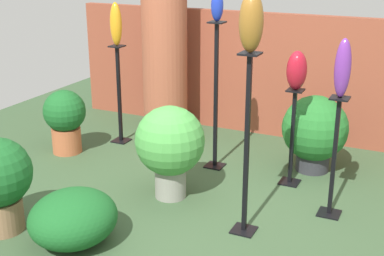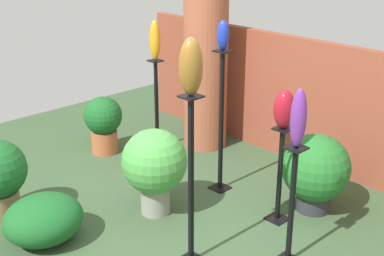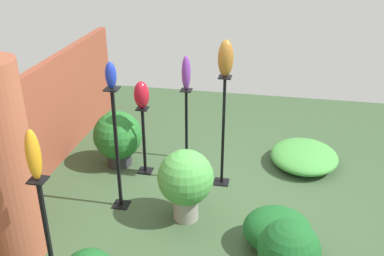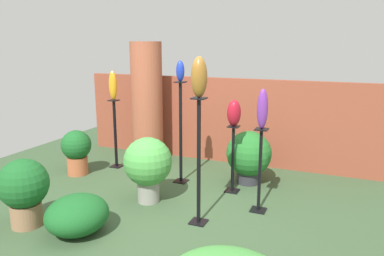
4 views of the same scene
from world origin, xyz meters
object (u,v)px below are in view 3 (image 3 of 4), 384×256
(pedestal_ruby, at_px, (144,144))
(pedestal_bronze, at_px, (223,136))
(pedestal_cobalt, at_px, (117,154))
(art_vase_violet, at_px, (186,73))
(art_vase_amber, at_px, (34,155))
(pedestal_amber, at_px, (48,237))
(brick_pillar, at_px, (5,165))
(potted_plant_front_right, at_px, (186,180))
(potted_plant_near_pillar, at_px, (118,137))
(art_vase_cobalt, at_px, (111,75))
(art_vase_bronze, at_px, (226,58))
(potted_plant_mid_left, at_px, (288,255))
(art_vase_ruby, at_px, (142,95))
(pedestal_violet, at_px, (186,128))

(pedestal_ruby, distance_m, pedestal_bronze, 1.16)
(pedestal_cobalt, relative_size, art_vase_violet, 3.17)
(pedestal_bronze, height_order, art_vase_amber, art_vase_amber)
(pedestal_amber, bearing_deg, art_vase_amber, 45.00)
(brick_pillar, relative_size, potted_plant_front_right, 2.40)
(art_vase_violet, distance_m, art_vase_amber, 2.88)
(potted_plant_near_pillar, bearing_deg, art_vase_cobalt, -159.80)
(art_vase_bronze, relative_size, potted_plant_front_right, 0.51)
(potted_plant_front_right, bearing_deg, pedestal_ruby, 39.50)
(art_vase_bronze, bearing_deg, pedestal_amber, 146.42)
(potted_plant_near_pillar, bearing_deg, potted_plant_mid_left, -130.96)
(art_vase_ruby, bearing_deg, pedestal_violet, -44.67)
(pedestal_ruby, relative_size, pedestal_bronze, 0.64)
(art_vase_cobalt, bearing_deg, potted_plant_mid_left, -118.31)
(pedestal_cobalt, relative_size, potted_plant_near_pillar, 1.91)
(pedestal_bronze, height_order, art_vase_violet, art_vase_violet)
(brick_pillar, bearing_deg, art_vase_cobalt, -37.49)
(art_vase_cobalt, bearing_deg, brick_pillar, 142.51)
(pedestal_cobalt, height_order, art_vase_ruby, pedestal_cobalt)
(pedestal_cobalt, xyz_separation_m, art_vase_violet, (1.38, -0.57, 0.62))
(potted_plant_mid_left, distance_m, potted_plant_near_pillar, 3.22)
(art_vase_violet, xyz_separation_m, art_vase_bronze, (-0.60, -0.62, 0.42))
(art_vase_violet, bearing_deg, pedestal_bronze, -134.18)
(art_vase_cobalt, relative_size, art_vase_amber, 0.62)
(art_vase_bronze, height_order, potted_plant_front_right, art_vase_bronze)
(art_vase_bronze, distance_m, potted_plant_mid_left, 2.46)
(potted_plant_front_right, bearing_deg, art_vase_amber, 139.09)
(pedestal_violet, height_order, potted_plant_near_pillar, pedestal_violet)
(pedestal_ruby, relative_size, art_vase_bronze, 2.14)
(art_vase_cobalt, distance_m, art_vase_violet, 1.55)
(pedestal_cobalt, bearing_deg, pedestal_amber, 170.27)
(art_vase_cobalt, xyz_separation_m, art_vase_amber, (-1.38, 0.24, -0.30))
(pedestal_violet, relative_size, pedestal_amber, 0.92)
(art_vase_violet, bearing_deg, pedestal_ruby, 135.33)
(pedestal_cobalt, relative_size, art_vase_cobalt, 5.10)
(pedestal_bronze, height_order, potted_plant_mid_left, pedestal_bronze)
(pedestal_cobalt, relative_size, potted_plant_front_right, 1.75)
(pedestal_violet, height_order, art_vase_amber, art_vase_amber)
(pedestal_violet, height_order, potted_plant_mid_left, pedestal_violet)
(brick_pillar, distance_m, art_vase_cobalt, 1.46)
(potted_plant_mid_left, height_order, potted_plant_near_pillar, potted_plant_mid_left)
(brick_pillar, bearing_deg, pedestal_cobalt, -37.49)
(pedestal_amber, bearing_deg, pedestal_ruby, -7.70)
(potted_plant_front_right, bearing_deg, brick_pillar, 119.35)
(pedestal_violet, relative_size, art_vase_bronze, 2.38)
(pedestal_bronze, bearing_deg, pedestal_cobalt, 123.13)
(art_vase_amber, bearing_deg, pedestal_ruby, -7.70)
(pedestal_amber, bearing_deg, art_vase_ruby, -7.70)
(pedestal_ruby, distance_m, potted_plant_front_right, 1.26)
(art_vase_cobalt, xyz_separation_m, potted_plant_front_right, (-0.10, -0.87, -1.21))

